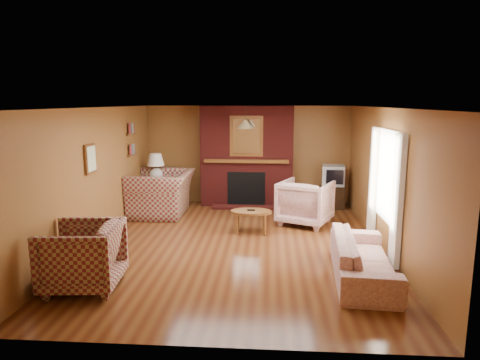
# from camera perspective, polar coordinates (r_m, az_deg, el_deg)

# --- Properties ---
(floor) EXTENTS (6.50, 6.50, 0.00)m
(floor) POSITION_cam_1_polar(r_m,az_deg,el_deg) (7.69, -0.31, -8.56)
(floor) COLOR #49220F
(floor) RESTS_ON ground
(ceiling) EXTENTS (6.50, 6.50, 0.00)m
(ceiling) POSITION_cam_1_polar(r_m,az_deg,el_deg) (7.27, -0.33, 9.63)
(ceiling) COLOR silver
(ceiling) RESTS_ON wall_back
(wall_back) EXTENTS (6.50, 0.00, 6.50)m
(wall_back) POSITION_cam_1_polar(r_m,az_deg,el_deg) (10.59, 1.00, 3.37)
(wall_back) COLOR brown
(wall_back) RESTS_ON floor
(wall_front) EXTENTS (6.50, 0.00, 6.50)m
(wall_front) POSITION_cam_1_polar(r_m,az_deg,el_deg) (4.24, -3.65, -7.46)
(wall_front) COLOR brown
(wall_front) RESTS_ON floor
(wall_left) EXTENTS (0.00, 6.50, 6.50)m
(wall_left) POSITION_cam_1_polar(r_m,az_deg,el_deg) (7.97, -18.55, 0.49)
(wall_left) COLOR brown
(wall_left) RESTS_ON floor
(wall_right) EXTENTS (0.00, 6.50, 6.50)m
(wall_right) POSITION_cam_1_polar(r_m,az_deg,el_deg) (7.62, 18.78, 0.04)
(wall_right) COLOR brown
(wall_right) RESTS_ON floor
(fireplace) EXTENTS (2.20, 0.82, 2.40)m
(fireplace) POSITION_cam_1_polar(r_m,az_deg,el_deg) (10.33, 0.92, 3.09)
(fireplace) COLOR #541412
(fireplace) RESTS_ON floor
(window_right) EXTENTS (0.10, 1.85, 2.00)m
(window_right) POSITION_cam_1_polar(r_m,az_deg,el_deg) (7.43, 18.78, -0.79)
(window_right) COLOR beige
(window_right) RESTS_ON wall_right
(bookshelf) EXTENTS (0.09, 0.55, 0.71)m
(bookshelf) POSITION_cam_1_polar(r_m,az_deg,el_deg) (9.66, -14.11, 5.16)
(bookshelf) COLOR brown
(bookshelf) RESTS_ON wall_left
(botanical_print) EXTENTS (0.05, 0.40, 0.50)m
(botanical_print) POSITION_cam_1_polar(r_m,az_deg,el_deg) (7.63, -19.32, 2.68)
(botanical_print) COLOR brown
(botanical_print) RESTS_ON wall_left
(pendant_light) EXTENTS (0.36, 0.36, 0.48)m
(pendant_light) POSITION_cam_1_polar(r_m,az_deg,el_deg) (9.58, 0.72, 7.43)
(pendant_light) COLOR black
(pendant_light) RESTS_ON ceiling
(plaid_loveseat) EXTENTS (1.31, 1.50, 0.97)m
(plaid_loveseat) POSITION_cam_1_polar(r_m,az_deg,el_deg) (9.73, -10.37, -1.71)
(plaid_loveseat) COLOR maroon
(plaid_loveseat) RESTS_ON floor
(plaid_armchair) EXTENTS (1.07, 1.04, 0.90)m
(plaid_armchair) POSITION_cam_1_polar(r_m,az_deg,el_deg) (6.21, -20.28, -9.52)
(plaid_armchair) COLOR maroon
(plaid_armchair) RESTS_ON floor
(floral_sofa) EXTENTS (0.95, 2.09, 0.59)m
(floral_sofa) POSITION_cam_1_polar(r_m,az_deg,el_deg) (6.46, 16.07, -9.94)
(floral_sofa) COLOR beige
(floral_sofa) RESTS_ON floor
(floral_armchair) EXTENTS (1.30, 1.31, 0.91)m
(floral_armchair) POSITION_cam_1_polar(r_m,az_deg,el_deg) (8.91, 8.71, -2.97)
(floral_armchair) COLOR beige
(floral_armchair) RESTS_ON floor
(coffee_table) EXTENTS (0.79, 0.49, 0.46)m
(coffee_table) POSITION_cam_1_polar(r_m,az_deg,el_deg) (8.24, 1.49, -4.51)
(coffee_table) COLOR brown
(coffee_table) RESTS_ON floor
(side_table) EXTENTS (0.49, 0.49, 0.65)m
(side_table) POSITION_cam_1_polar(r_m,az_deg,el_deg) (10.28, -11.03, -1.98)
(side_table) COLOR brown
(side_table) RESTS_ON floor
(table_lamp) EXTENTS (0.40, 0.40, 0.66)m
(table_lamp) POSITION_cam_1_polar(r_m,az_deg,el_deg) (10.16, -11.16, 1.85)
(table_lamp) COLOR silver
(table_lamp) RESTS_ON side_table
(tv_stand) EXTENTS (0.53, 0.48, 0.55)m
(tv_stand) POSITION_cam_1_polar(r_m,az_deg,el_deg) (10.40, 12.21, -2.16)
(tv_stand) COLOR black
(tv_stand) RESTS_ON floor
(crt_tv) EXTENTS (0.56, 0.56, 0.47)m
(crt_tv) POSITION_cam_1_polar(r_m,az_deg,el_deg) (10.30, 12.33, 0.62)
(crt_tv) COLOR #A4A7AC
(crt_tv) RESTS_ON tv_stand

